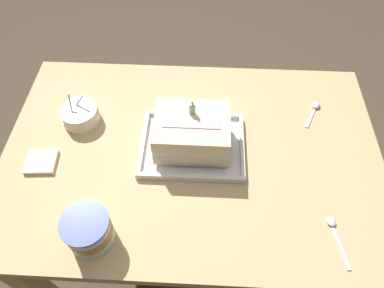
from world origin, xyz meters
name	(u,v)px	position (x,y,z in m)	size (l,w,h in m)	color
ground_plane	(192,242)	(0.00, 0.00, 0.00)	(8.00, 8.00, 0.00)	#4C3D2D
dining_table	(192,171)	(0.00, 0.00, 0.66)	(1.18, 0.78, 0.77)	tan
foil_tray	(192,146)	(0.00, 0.02, 0.78)	(0.32, 0.25, 0.02)	silver
birthday_cake	(192,132)	(0.00, 0.02, 0.85)	(0.22, 0.17, 0.16)	beige
bowl_stack	(80,115)	(-0.37, 0.11, 0.80)	(0.12, 0.12, 0.10)	silver
ice_cream_tub	(89,230)	(-0.25, -0.29, 0.83)	(0.12, 0.12, 0.10)	white
serving_spoon_near_tray	(334,229)	(0.39, -0.23, 0.78)	(0.04, 0.15, 0.01)	silver
serving_spoon_by_bowls	(315,107)	(0.41, 0.20, 0.78)	(0.07, 0.12, 0.01)	silver
napkin_pile	(41,162)	(-0.45, -0.06, 0.78)	(0.09, 0.09, 0.01)	silver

